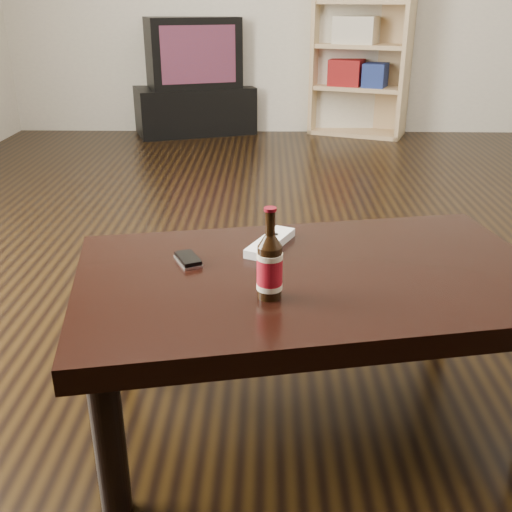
{
  "coord_description": "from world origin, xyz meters",
  "views": [
    {
      "loc": [
        -0.38,
        -2.1,
        1.05
      ],
      "look_at": [
        -0.4,
        -0.9,
        0.53
      ],
      "focal_mm": 42.0,
      "sensor_mm": 36.0,
      "label": 1
    }
  ],
  "objects_px": {
    "tv": "(193,52)",
    "beer_bottle": "(270,267)",
    "bookshelf": "(362,42)",
    "phone": "(188,259)",
    "remote": "(270,243)",
    "tv_stand": "(195,110)",
    "coffee_table": "(312,292)"
  },
  "relations": [
    {
      "from": "coffee_table",
      "to": "bookshelf",
      "type": "bearing_deg",
      "value": 80.45
    },
    {
      "from": "tv_stand",
      "to": "tv",
      "type": "relative_size",
      "value": 1.15
    },
    {
      "from": "beer_bottle",
      "to": "remote",
      "type": "xyz_separation_m",
      "value": [
        0.0,
        0.29,
        -0.06
      ]
    },
    {
      "from": "tv_stand",
      "to": "remote",
      "type": "xyz_separation_m",
      "value": [
        0.62,
        -3.54,
        0.25
      ]
    },
    {
      "from": "bookshelf",
      "to": "beer_bottle",
      "type": "distance_m",
      "value": 3.92
    },
    {
      "from": "beer_bottle",
      "to": "remote",
      "type": "distance_m",
      "value": 0.3
    },
    {
      "from": "tv",
      "to": "beer_bottle",
      "type": "height_order",
      "value": "tv"
    },
    {
      "from": "tv_stand",
      "to": "beer_bottle",
      "type": "relative_size",
      "value": 4.47
    },
    {
      "from": "tv_stand",
      "to": "phone",
      "type": "distance_m",
      "value": 3.68
    },
    {
      "from": "tv",
      "to": "beer_bottle",
      "type": "relative_size",
      "value": 3.88
    },
    {
      "from": "tv_stand",
      "to": "coffee_table",
      "type": "bearing_deg",
      "value": -97.72
    },
    {
      "from": "remote",
      "to": "phone",
      "type": "bearing_deg",
      "value": -127.34
    },
    {
      "from": "tv",
      "to": "bookshelf",
      "type": "xyz_separation_m",
      "value": [
        1.35,
        0.01,
        0.08
      ]
    },
    {
      "from": "tv",
      "to": "bookshelf",
      "type": "distance_m",
      "value": 1.35
    },
    {
      "from": "tv",
      "to": "remote",
      "type": "bearing_deg",
      "value": -98.88
    },
    {
      "from": "tv_stand",
      "to": "tv",
      "type": "height_order",
      "value": "tv"
    },
    {
      "from": "coffee_table",
      "to": "phone",
      "type": "bearing_deg",
      "value": 171.1
    },
    {
      "from": "bookshelf",
      "to": "remote",
      "type": "relative_size",
      "value": 6.64
    },
    {
      "from": "tv_stand",
      "to": "bookshelf",
      "type": "relative_size",
      "value": 0.68
    },
    {
      "from": "tv",
      "to": "coffee_table",
      "type": "xyz_separation_m",
      "value": [
        0.72,
        -3.7,
        -0.27
      ]
    },
    {
      "from": "coffee_table",
      "to": "remote",
      "type": "relative_size",
      "value": 5.98
    },
    {
      "from": "bookshelf",
      "to": "tv_stand",
      "type": "bearing_deg",
      "value": -158.39
    },
    {
      "from": "tv_stand",
      "to": "phone",
      "type": "height_order",
      "value": "phone"
    },
    {
      "from": "remote",
      "to": "tv",
      "type": "bearing_deg",
      "value": 125.28
    },
    {
      "from": "beer_bottle",
      "to": "phone",
      "type": "bearing_deg",
      "value": 137.76
    },
    {
      "from": "coffee_table",
      "to": "tv_stand",
      "type": "bearing_deg",
      "value": 101.08
    },
    {
      "from": "beer_bottle",
      "to": "phone",
      "type": "xyz_separation_m",
      "value": [
        -0.21,
        0.19,
        -0.07
      ]
    },
    {
      "from": "bookshelf",
      "to": "coffee_table",
      "type": "relative_size",
      "value": 1.11
    },
    {
      "from": "bookshelf",
      "to": "coffee_table",
      "type": "bearing_deg",
      "value": -78.22
    },
    {
      "from": "tv_stand",
      "to": "tv",
      "type": "distance_m",
      "value": 0.45
    },
    {
      "from": "coffee_table",
      "to": "remote",
      "type": "height_order",
      "value": "remote"
    },
    {
      "from": "beer_bottle",
      "to": "remote",
      "type": "bearing_deg",
      "value": 89.55
    }
  ]
}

